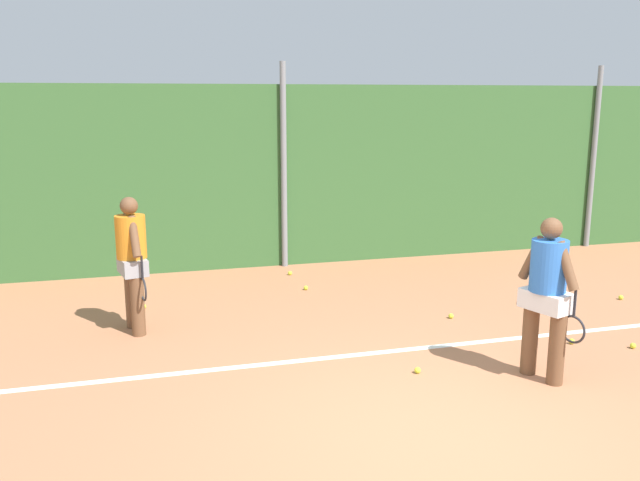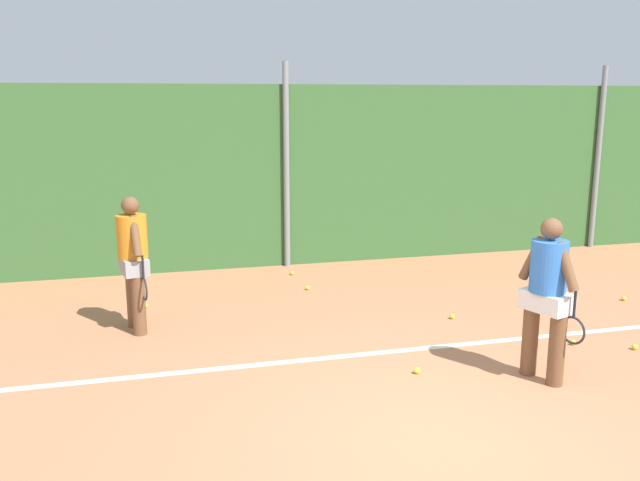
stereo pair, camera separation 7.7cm
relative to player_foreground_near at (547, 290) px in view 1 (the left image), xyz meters
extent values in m
plane|color=#B2704C|center=(-1.55, 0.96, -0.94)|extent=(31.82, 31.82, 0.00)
cube|color=#386633|center=(-1.55, 5.43, 0.58)|extent=(20.68, 0.25, 3.03)
cylinder|color=gray|center=(-1.55, 5.25, 0.76)|extent=(0.10, 0.10, 3.39)
cylinder|color=gray|center=(4.42, 5.25, 0.76)|extent=(0.10, 0.10, 3.39)
cube|color=white|center=(-1.55, 1.09, -0.93)|extent=(15.11, 0.10, 0.01)
cylinder|color=brown|center=(-0.06, 0.16, -0.57)|extent=(0.16, 0.16, 0.73)
cylinder|color=brown|center=(0.05, -0.15, -0.57)|extent=(0.16, 0.16, 0.73)
cube|color=white|center=(0.00, 0.00, -0.10)|extent=(0.43, 0.56, 0.20)
cylinder|color=blue|center=(0.00, 0.00, 0.25)|extent=(0.36, 0.36, 0.52)
sphere|color=brown|center=(0.00, 0.00, 0.63)|extent=(0.21, 0.21, 0.21)
cylinder|color=brown|center=(-0.07, 0.20, 0.29)|extent=(0.17, 0.28, 0.50)
cylinder|color=brown|center=(0.07, -0.19, 0.29)|extent=(0.17, 0.28, 0.50)
cylinder|color=black|center=(0.14, -0.25, -0.06)|extent=(0.03, 0.03, 0.28)
torus|color=#26262B|center=(0.14, -0.25, -0.33)|extent=(0.12, 0.28, 0.28)
cylinder|color=brown|center=(-4.04, 2.71, -0.57)|extent=(0.16, 0.16, 0.73)
cylinder|color=brown|center=(-3.97, 2.40, -0.57)|extent=(0.16, 0.16, 0.73)
cube|color=#99999E|center=(-4.00, 2.55, -0.11)|extent=(0.38, 0.54, 0.19)
cylinder|color=orange|center=(-4.00, 2.55, 0.25)|extent=(0.36, 0.36, 0.52)
sphere|color=brown|center=(-4.00, 2.55, 0.63)|extent=(0.21, 0.21, 0.21)
cylinder|color=brown|center=(-4.05, 2.75, 0.29)|extent=(0.14, 0.29, 0.49)
cylinder|color=brown|center=(-3.96, 2.36, 0.29)|extent=(0.14, 0.29, 0.49)
cylinder|color=black|center=(-3.89, 2.28, -0.07)|extent=(0.03, 0.03, 0.28)
torus|color=#26262B|center=(-3.89, 2.28, -0.34)|extent=(0.08, 0.28, 0.28)
sphere|color=#CCDB33|center=(2.66, 2.09, -0.90)|extent=(0.07, 0.07, 0.07)
sphere|color=#CCDB33|center=(1.49, 0.45, -0.90)|extent=(0.07, 0.07, 0.07)
sphere|color=#CCDB33|center=(-1.18, 0.44, -0.90)|extent=(0.07, 0.07, 0.07)
sphere|color=#CCDB33|center=(-1.59, 4.64, -0.90)|extent=(0.07, 0.07, 0.07)
sphere|color=#CCDB33|center=(0.90, 0.76, -0.90)|extent=(0.07, 0.07, 0.07)
sphere|color=#CCDB33|center=(-3.91, 3.44, -0.90)|extent=(0.07, 0.07, 0.07)
sphere|color=#CCDB33|center=(1.17, 2.28, -0.90)|extent=(0.07, 0.07, 0.07)
sphere|color=#CCDB33|center=(-1.55, 3.74, -0.90)|extent=(0.07, 0.07, 0.07)
sphere|color=#CCDB33|center=(-0.05, 1.97, -0.90)|extent=(0.07, 0.07, 0.07)
camera|label=1|loc=(-3.87, -5.58, 1.88)|focal=37.52mm
camera|label=2|loc=(-3.79, -5.60, 1.88)|focal=37.52mm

